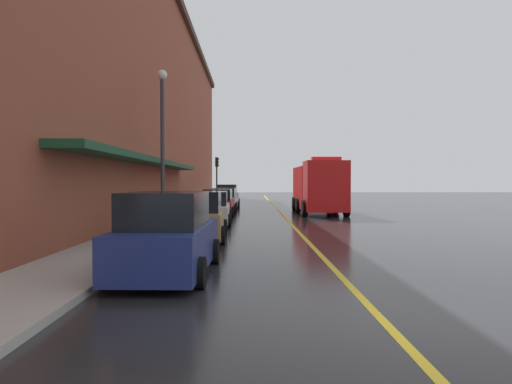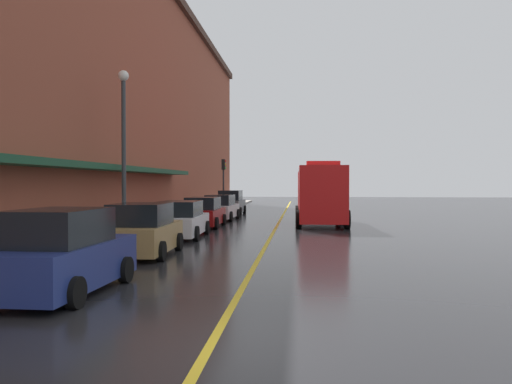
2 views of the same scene
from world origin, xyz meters
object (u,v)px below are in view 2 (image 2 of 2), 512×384
(parked_car_0, at_px, (62,254))
(parked_car_3, at_px, (204,213))
(parked_car_5, at_px, (231,203))
(parking_meter_0, at_px, (189,206))
(traffic_light_near, at_px, (224,174))
(parked_car_4, at_px, (221,208))
(parking_meter_1, at_px, (205,202))
(parked_car_2, at_px, (181,220))
(street_lamp_left, at_px, (124,136))
(fire_truck, at_px, (320,195))
(parked_car_1, at_px, (142,231))

(parked_car_0, height_order, parked_car_3, parked_car_0)
(parked_car_0, distance_m, parked_car_3, 17.32)
(parked_car_5, relative_size, parking_meter_0, 3.29)
(traffic_light_near, bearing_deg, parked_car_3, -85.41)
(parked_car_0, relative_size, parked_car_4, 0.96)
(parking_meter_1, bearing_deg, parked_car_2, -84.23)
(parking_meter_1, relative_size, street_lamp_left, 0.19)
(parking_meter_0, bearing_deg, parked_car_0, -85.77)
(parked_car_0, bearing_deg, parking_meter_1, 4.96)
(parked_car_0, height_order, street_lamp_left, street_lamp_left)
(fire_truck, xyz_separation_m, parking_meter_1, (-7.83, 5.58, -0.65))
(parking_meter_0, distance_m, parking_meter_1, 5.39)
(parked_car_3, bearing_deg, parked_car_5, 0.75)
(parked_car_0, height_order, parking_meter_1, parked_car_0)
(parked_car_4, bearing_deg, parking_meter_1, 35.69)
(parked_car_3, distance_m, parking_meter_1, 7.89)
(parked_car_3, bearing_deg, traffic_light_near, 5.37)
(parked_car_5, height_order, street_lamp_left, street_lamp_left)
(parked_car_2, relative_size, street_lamp_left, 0.69)
(parked_car_0, xyz_separation_m, parked_car_2, (-0.12, 11.87, -0.10))
(parked_car_4, height_order, parking_meter_0, parked_car_4)
(parked_car_5, relative_size, traffic_light_near, 1.02)
(parked_car_3, relative_size, parked_car_5, 0.95)
(parked_car_1, bearing_deg, traffic_light_near, 1.29)
(parked_car_0, relative_size, street_lamp_left, 0.64)
(fire_truck, xyz_separation_m, street_lamp_left, (-8.43, -9.55, 2.69))
(fire_truck, bearing_deg, parking_meter_1, -126.46)
(parked_car_2, relative_size, parking_meter_0, 3.62)
(parking_meter_0, xyz_separation_m, street_lamp_left, (-0.60, -9.74, 3.34))
(parked_car_1, xyz_separation_m, parked_car_5, (-0.02, 22.45, 0.04))
(parked_car_3, bearing_deg, parked_car_2, -179.37)
(parked_car_3, relative_size, parking_meter_0, 3.11)
(parked_car_0, bearing_deg, parking_meter_0, 5.87)
(parked_car_3, distance_m, parking_meter_0, 2.75)
(parked_car_0, height_order, fire_truck, fire_truck)
(parked_car_2, xyz_separation_m, parked_car_5, (0.02, 16.64, 0.09))
(parked_car_1, height_order, fire_truck, fire_truck)
(parked_car_4, bearing_deg, street_lamp_left, 173.26)
(parked_car_4, bearing_deg, parked_car_1, -178.01)
(parked_car_0, distance_m, parked_car_1, 6.06)
(parked_car_1, xyz_separation_m, traffic_light_near, (-1.32, 27.31, 2.33))
(parked_car_0, xyz_separation_m, parking_meter_1, (-1.46, 25.09, 0.19))
(parked_car_1, relative_size, parked_car_4, 0.93)
(parked_car_1, relative_size, street_lamp_left, 0.61)
(parked_car_4, bearing_deg, parking_meter_0, 158.13)
(traffic_light_near, bearing_deg, parked_car_4, -82.50)
(parked_car_5, bearing_deg, traffic_light_near, 15.61)
(parking_meter_0, relative_size, traffic_light_near, 0.31)
(parked_car_2, relative_size, parked_car_3, 1.16)
(street_lamp_left, height_order, traffic_light_near, street_lamp_left)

